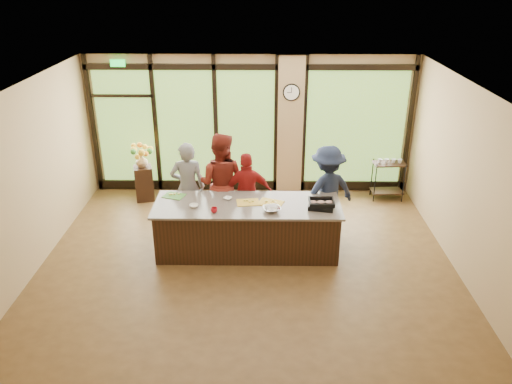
{
  "coord_description": "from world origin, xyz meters",
  "views": [
    {
      "loc": [
        0.25,
        -7.37,
        4.65
      ],
      "look_at": [
        0.15,
        0.4,
        1.1
      ],
      "focal_mm": 35.0,
      "sensor_mm": 36.0,
      "label": 1
    }
  ],
  "objects_px": {
    "cook_left": "(188,187)",
    "flower_stand": "(144,183)",
    "cook_right": "(327,191)",
    "bar_cart": "(388,175)",
    "island_base": "(247,229)",
    "roasting_pan": "(321,206)"
  },
  "relations": [
    {
      "from": "island_base",
      "to": "bar_cart",
      "type": "relative_size",
      "value": 3.39
    },
    {
      "from": "cook_right",
      "to": "bar_cart",
      "type": "distance_m",
      "value": 2.18
    },
    {
      "from": "cook_right",
      "to": "roasting_pan",
      "type": "xyz_separation_m",
      "value": [
        -0.19,
        -0.82,
        0.09
      ]
    },
    {
      "from": "island_base",
      "to": "bar_cart",
      "type": "height_order",
      "value": "bar_cart"
    },
    {
      "from": "cook_right",
      "to": "flower_stand",
      "type": "distance_m",
      "value": 4.03
    },
    {
      "from": "roasting_pan",
      "to": "flower_stand",
      "type": "distance_m",
      "value": 4.23
    },
    {
      "from": "island_base",
      "to": "flower_stand",
      "type": "bearing_deg",
      "value": 137.16
    },
    {
      "from": "roasting_pan",
      "to": "island_base",
      "type": "bearing_deg",
      "value": -174.04
    },
    {
      "from": "cook_left",
      "to": "flower_stand",
      "type": "distance_m",
      "value": 1.85
    },
    {
      "from": "flower_stand",
      "to": "roasting_pan",
      "type": "bearing_deg",
      "value": -48.6
    },
    {
      "from": "cook_left",
      "to": "bar_cart",
      "type": "relative_size",
      "value": 1.92
    },
    {
      "from": "cook_left",
      "to": "flower_stand",
      "type": "xyz_separation_m",
      "value": [
        -1.16,
        1.34,
        -0.5
      ]
    },
    {
      "from": "cook_right",
      "to": "flower_stand",
      "type": "height_order",
      "value": "cook_right"
    },
    {
      "from": "island_base",
      "to": "roasting_pan",
      "type": "relative_size",
      "value": 7.43
    },
    {
      "from": "roasting_pan",
      "to": "bar_cart",
      "type": "height_order",
      "value": "roasting_pan"
    },
    {
      "from": "cook_left",
      "to": "cook_right",
      "type": "xyz_separation_m",
      "value": [
        2.57,
        -0.09,
        -0.02
      ]
    },
    {
      "from": "bar_cart",
      "to": "island_base",
      "type": "bearing_deg",
      "value": -146.13
    },
    {
      "from": "cook_left",
      "to": "cook_right",
      "type": "height_order",
      "value": "cook_left"
    },
    {
      "from": "island_base",
      "to": "cook_left",
      "type": "height_order",
      "value": "cook_left"
    },
    {
      "from": "cook_left",
      "to": "roasting_pan",
      "type": "distance_m",
      "value": 2.55
    },
    {
      "from": "flower_stand",
      "to": "bar_cart",
      "type": "height_order",
      "value": "bar_cart"
    },
    {
      "from": "island_base",
      "to": "cook_left",
      "type": "bearing_deg",
      "value": 145.36
    }
  ]
}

